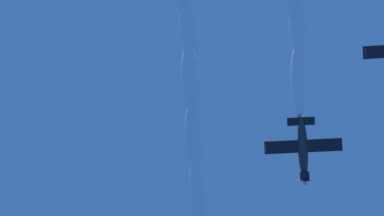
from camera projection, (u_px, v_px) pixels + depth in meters
The scene contains 1 object.
airplane_left_wingman at pixel (303, 150), 80.74m from camera, with size 8.25×7.33×3.01m.
Camera 1 is at (-0.59, 23.92, 1.59)m, focal length 71.41 mm.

